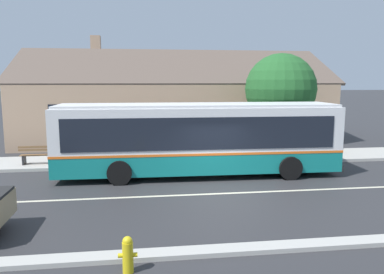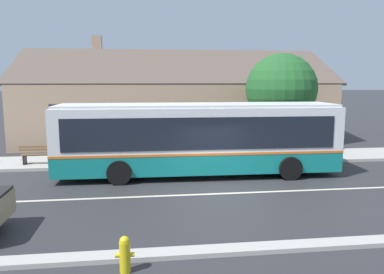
{
  "view_description": "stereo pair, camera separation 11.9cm",
  "coord_description": "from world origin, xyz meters",
  "px_view_note": "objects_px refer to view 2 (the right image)",
  "views": [
    {
      "loc": [
        -2.89,
        -13.18,
        4.16
      ],
      "look_at": [
        -0.61,
        3.58,
        1.62
      ],
      "focal_mm": 35.0,
      "sensor_mm": 36.0,
      "label": 1
    },
    {
      "loc": [
        -2.77,
        -13.2,
        4.16
      ],
      "look_at": [
        -0.61,
        3.58,
        1.62
      ],
      "focal_mm": 35.0,
      "sensor_mm": 36.0,
      "label": 2
    }
  ],
  "objects_px": {
    "street_tree_primary": "(279,91)",
    "fire_hydrant": "(125,254)",
    "bus_stop_sign": "(309,130)",
    "bench_by_building": "(38,156)",
    "transit_bus": "(198,137)"
  },
  "relations": [
    {
      "from": "transit_bus",
      "to": "bench_by_building",
      "type": "relative_size",
      "value": 7.81
    },
    {
      "from": "bench_by_building",
      "to": "street_tree_primary",
      "type": "distance_m",
      "value": 13.12
    },
    {
      "from": "bench_by_building",
      "to": "fire_hydrant",
      "type": "relative_size",
      "value": 1.9
    },
    {
      "from": "fire_hydrant",
      "to": "bus_stop_sign",
      "type": "bearing_deg",
      "value": 49.44
    },
    {
      "from": "transit_bus",
      "to": "bus_stop_sign",
      "type": "bearing_deg",
      "value": 19.04
    },
    {
      "from": "transit_bus",
      "to": "fire_hydrant",
      "type": "distance_m",
      "value": 8.86
    },
    {
      "from": "street_tree_primary",
      "to": "fire_hydrant",
      "type": "distance_m",
      "value": 15.07
    },
    {
      "from": "street_tree_primary",
      "to": "bus_stop_sign",
      "type": "bearing_deg",
      "value": -65.45
    },
    {
      "from": "street_tree_primary",
      "to": "transit_bus",
      "type": "bearing_deg",
      "value": -141.7
    },
    {
      "from": "bench_by_building",
      "to": "bus_stop_sign",
      "type": "xyz_separation_m",
      "value": [
        13.58,
        -0.43,
        1.08
      ]
    },
    {
      "from": "transit_bus",
      "to": "street_tree_primary",
      "type": "bearing_deg",
      "value": 38.3
    },
    {
      "from": "street_tree_primary",
      "to": "bus_stop_sign",
      "type": "distance_m",
      "value": 2.92
    },
    {
      "from": "street_tree_primary",
      "to": "fire_hydrant",
      "type": "height_order",
      "value": "street_tree_primary"
    },
    {
      "from": "bench_by_building",
      "to": "bus_stop_sign",
      "type": "height_order",
      "value": "bus_stop_sign"
    },
    {
      "from": "street_tree_primary",
      "to": "bench_by_building",
      "type": "bearing_deg",
      "value": -173.03
    }
  ]
}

